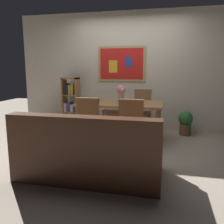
% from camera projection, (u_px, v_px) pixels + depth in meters
% --- Properties ---
extents(ground_plane, '(12.00, 12.00, 0.00)m').
position_uv_depth(ground_plane, '(116.00, 148.00, 4.17)').
color(ground_plane, tan).
extents(wall_back_with_painting, '(5.20, 0.14, 2.60)m').
position_uv_depth(wall_back_with_painting, '(130.00, 71.00, 5.41)').
color(wall_back_with_painting, beige).
rests_on(wall_back_with_painting, ground_plane).
extents(dining_table, '(1.59, 0.93, 0.72)m').
position_uv_depth(dining_table, '(121.00, 107.00, 4.63)').
color(dining_table, '#9E7042').
rests_on(dining_table, ground_plane).
extents(dining_chair_near_left, '(0.40, 0.41, 0.91)m').
position_uv_depth(dining_chair_near_left, '(90.00, 120.00, 3.97)').
color(dining_chair_near_left, '#9E7042').
rests_on(dining_chair_near_left, ground_plane).
extents(dining_chair_near_right, '(0.40, 0.41, 0.91)m').
position_uv_depth(dining_chair_near_right, '(132.00, 122.00, 3.78)').
color(dining_chair_near_right, '#9E7042').
rests_on(dining_chair_near_right, ground_plane).
extents(dining_chair_far_right, '(0.40, 0.41, 0.91)m').
position_uv_depth(dining_chair_far_right, '(142.00, 106.00, 5.34)').
color(dining_chair_far_right, '#9E7042').
rests_on(dining_chair_far_right, ground_plane).
extents(dining_chair_far_left, '(0.40, 0.41, 0.91)m').
position_uv_depth(dining_chair_far_left, '(113.00, 105.00, 5.52)').
color(dining_chair_far_left, '#9E7042').
rests_on(dining_chair_far_left, ground_plane).
extents(leather_couch, '(1.80, 0.84, 0.84)m').
position_uv_depth(leather_couch, '(89.00, 154.00, 3.03)').
color(leather_couch, '#472819').
rests_on(leather_couch, ground_plane).
extents(bookshelf, '(0.36, 0.28, 1.16)m').
position_uv_depth(bookshelf, '(71.00, 105.00, 5.52)').
color(bookshelf, '#9E7042').
rests_on(bookshelf, ground_plane).
extents(potted_ivy, '(0.30, 0.30, 0.54)m').
position_uv_depth(potted_ivy, '(185.00, 122.00, 4.98)').
color(potted_ivy, brown).
rests_on(potted_ivy, ground_plane).
extents(flower_vase, '(0.18, 0.18, 0.33)m').
position_uv_depth(flower_vase, '(121.00, 92.00, 4.63)').
color(flower_vase, tan).
rests_on(flower_vase, dining_table).
extents(tv_remote, '(0.16, 0.05, 0.02)m').
position_uv_depth(tv_remote, '(139.00, 102.00, 4.55)').
color(tv_remote, black).
rests_on(tv_remote, dining_table).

